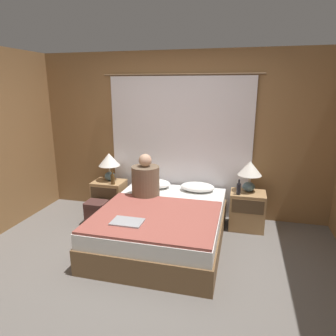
{
  "coord_description": "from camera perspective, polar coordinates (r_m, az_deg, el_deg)",
  "views": [
    {
      "loc": [
        0.94,
        -2.74,
        1.98
      ],
      "look_at": [
        0.0,
        0.99,
        0.94
      ],
      "focal_mm": 32.0,
      "sensor_mm": 36.0,
      "label": 1
    }
  ],
  "objects": [
    {
      "name": "ground_plane",
      "position": [
        3.5,
        -4.18,
        -19.22
      ],
      "size": [
        16.0,
        16.0,
        0.0
      ],
      "primitive_type": "plane",
      "color": "#66605B"
    },
    {
      "name": "wall_back",
      "position": [
        4.66,
        2.38,
        6.18
      ],
      "size": [
        4.6,
        0.06,
        2.5
      ],
      "color": "olive",
      "rests_on": "ground_plane"
    },
    {
      "name": "curtain_panel",
      "position": [
        4.63,
        2.2,
        3.99
      ],
      "size": [
        2.38,
        0.02,
        2.17
      ],
      "color": "white",
      "rests_on": "ground_plane"
    },
    {
      "name": "bed",
      "position": [
        3.96,
        -1.04,
        -10.83
      ],
      "size": [
        1.52,
        1.92,
        0.49
      ],
      "color": "brown",
      "rests_on": "ground_plane"
    },
    {
      "name": "nightstand_left",
      "position": [
        4.89,
        -11.08,
        -5.52
      ],
      "size": [
        0.48,
        0.39,
        0.54
      ],
      "color": "#A87F51",
      "rests_on": "ground_plane"
    },
    {
      "name": "nightstand_right",
      "position": [
        4.46,
        14.82,
        -7.82
      ],
      "size": [
        0.48,
        0.39,
        0.54
      ],
      "color": "#A87F51",
      "rests_on": "ground_plane"
    },
    {
      "name": "lamp_left",
      "position": [
        4.77,
        -11.13,
        1.11
      ],
      "size": [
        0.33,
        0.33,
        0.44
      ],
      "color": "slate",
      "rests_on": "nightstand_left"
    },
    {
      "name": "lamp_right",
      "position": [
        4.33,
        15.32,
        -0.58
      ],
      "size": [
        0.33,
        0.33,
        0.44
      ],
      "color": "slate",
      "rests_on": "nightstand_right"
    },
    {
      "name": "pillow_left",
      "position": [
        4.6,
        -2.64,
        -2.97
      ],
      "size": [
        0.51,
        0.35,
        0.12
      ],
      "color": "white",
      "rests_on": "bed"
    },
    {
      "name": "pillow_right",
      "position": [
        4.46,
        5.62,
        -3.62
      ],
      "size": [
        0.51,
        0.35,
        0.12
      ],
      "color": "white",
      "rests_on": "bed"
    },
    {
      "name": "blanket_on_bed",
      "position": [
        3.58,
        -2.37,
        -9.18
      ],
      "size": [
        1.46,
        1.24,
        0.03
      ],
      "color": "#994C42",
      "rests_on": "bed"
    },
    {
      "name": "person_left_in_bed",
      "position": [
        4.19,
        -4.3,
        -2.26
      ],
      "size": [
        0.39,
        0.39,
        0.61
      ],
      "color": "brown",
      "rests_on": "bed"
    },
    {
      "name": "beer_bottle_on_left_stand",
      "position": [
        4.62,
        -10.49,
        -2.08
      ],
      "size": [
        0.06,
        0.06,
        0.21
      ],
      "color": "#513819",
      "rests_on": "nightstand_left"
    },
    {
      "name": "beer_bottle_on_right_stand",
      "position": [
        4.22,
        13.3,
        -3.86
      ],
      "size": [
        0.06,
        0.06,
        0.22
      ],
      "color": "black",
      "rests_on": "nightstand_right"
    },
    {
      "name": "laptop_on_bed",
      "position": [
        3.42,
        -7.76,
        -10.13
      ],
      "size": [
        0.35,
        0.24,
        0.02
      ],
      "color": "#9EA0A5",
      "rests_on": "blanket_on_bed"
    },
    {
      "name": "backpack_on_floor",
      "position": [
        4.61,
        -13.44,
        -7.97
      ],
      "size": [
        0.3,
        0.27,
        0.35
      ],
      "color": "brown",
      "rests_on": "ground_plane"
    }
  ]
}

